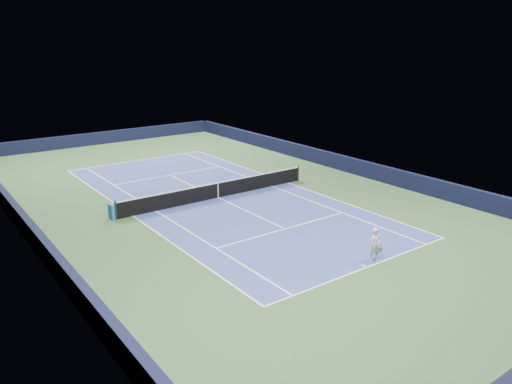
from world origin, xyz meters
TOP-DOWN VIEW (x-y plane):
  - ground at (0.00, 0.00)m, footprint 40.00×40.00m
  - wall_far at (0.00, 19.82)m, footprint 22.00×0.35m
  - wall_right at (10.82, 0.00)m, footprint 0.35×40.00m
  - wall_left at (-10.82, 0.00)m, footprint 0.35×40.00m
  - court_surface at (0.00, 0.00)m, footprint 10.97×23.77m
  - baseline_far at (0.00, 11.88)m, footprint 10.97×0.08m
  - baseline_near at (0.00, -11.88)m, footprint 10.97×0.08m
  - sideline_doubles_right at (5.49, 0.00)m, footprint 0.08×23.77m
  - sideline_doubles_left at (-5.49, 0.00)m, footprint 0.08×23.77m
  - sideline_singles_right at (4.12, 0.00)m, footprint 0.08×23.77m
  - sideline_singles_left at (-4.12, 0.00)m, footprint 0.08×23.77m
  - service_line_far at (0.00, 6.40)m, footprint 8.23×0.08m
  - service_line_near at (0.00, -6.40)m, footprint 8.23×0.08m
  - center_service_line at (0.00, 0.00)m, footprint 0.08×12.80m
  - center_mark_far at (0.00, 11.73)m, footprint 0.08×0.30m
  - center_mark_near at (0.00, -11.73)m, footprint 0.08×0.30m
  - tennis_net at (0.00, 0.00)m, footprint 12.90×0.10m
  - sponsor_cube at (-6.40, 0.23)m, footprint 0.58×0.51m
  - tennis_player at (0.72, -11.64)m, footprint 0.77×1.27m

SIDE VIEW (x-z plane):
  - ground at x=0.00m, z-range 0.00..0.00m
  - court_surface at x=0.00m, z-range 0.00..0.01m
  - baseline_far at x=0.00m, z-range 0.01..0.01m
  - baseline_near at x=0.00m, z-range 0.01..0.01m
  - sideline_doubles_right at x=5.49m, z-range 0.01..0.01m
  - sideline_doubles_left at x=-5.49m, z-range 0.01..0.01m
  - sideline_singles_right at x=4.12m, z-range 0.01..0.01m
  - sideline_singles_left at x=-4.12m, z-range 0.01..0.01m
  - service_line_far at x=0.00m, z-range 0.01..0.01m
  - service_line_near at x=0.00m, z-range 0.01..0.01m
  - center_service_line at x=0.00m, z-range 0.01..0.01m
  - center_mark_far at x=0.00m, z-range 0.01..0.01m
  - center_mark_near at x=0.00m, z-range 0.01..0.01m
  - sponsor_cube at x=-6.40m, z-range 0.00..0.82m
  - tennis_net at x=0.00m, z-range -0.03..1.04m
  - wall_far at x=0.00m, z-range 0.00..1.10m
  - wall_right at x=10.82m, z-range 0.00..1.10m
  - wall_left at x=-10.82m, z-range 0.00..1.10m
  - tennis_player at x=0.72m, z-range -0.49..2.03m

